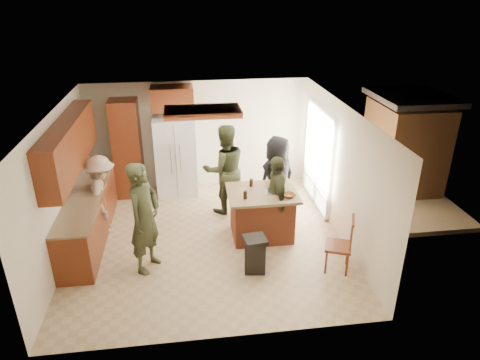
{
  "coord_description": "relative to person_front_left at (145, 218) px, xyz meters",
  "views": [
    {
      "loc": [
        -0.32,
        -6.92,
        4.41
      ],
      "look_at": [
        0.63,
        0.12,
        1.15
      ],
      "focal_mm": 32.0,
      "sensor_mm": 36.0,
      "label": 1
    }
  ],
  "objects": [
    {
      "name": "spindle_chair",
      "position": [
        3.17,
        -0.48,
        -0.51
      ],
      "size": [
        0.54,
        0.54,
        0.99
      ],
      "color": "maroon",
      "rests_on": "ground"
    },
    {
      "name": "person_behind_left",
      "position": [
        1.5,
        1.84,
        -0.01
      ],
      "size": [
        1.02,
        0.75,
        1.91
      ],
      "primitive_type": "imported",
      "rotation": [
        0.0,
        0.0,
        3.34
      ],
      "color": "#383E24",
      "rests_on": "ground"
    },
    {
      "name": "trash_bin",
      "position": [
        1.77,
        -0.32,
        -0.64
      ],
      "size": [
        0.4,
        0.4,
        0.63
      ],
      "color": "black",
      "rests_on": "ground"
    },
    {
      "name": "person_side_right",
      "position": [
        2.35,
        0.75,
        -0.15
      ],
      "size": [
        0.5,
        0.96,
        1.62
      ],
      "primitive_type": "imported",
      "rotation": [
        0.0,
        0.0,
        -1.59
      ],
      "color": "#3C3F24",
      "rests_on": "ground"
    },
    {
      "name": "person_front_left",
      "position": [
        0.0,
        0.0,
        0.0
      ],
      "size": [
        0.78,
        0.86,
        1.92
      ],
      "primitive_type": "imported",
      "rotation": [
        0.0,
        0.0,
        1.08
      ],
      "color": "#333720",
      "rests_on": "ground"
    },
    {
      "name": "kitchen_island",
      "position": [
        2.08,
        0.75,
        -0.49
      ],
      "size": [
        1.28,
        1.03,
        0.93
      ],
      "color": "#A64A2A",
      "rests_on": "ground"
    },
    {
      "name": "left_cabinetry",
      "position": [
        -1.2,
        1.13,
        -0.0
      ],
      "size": [
        0.64,
        3.0,
        2.3
      ],
      "color": "maroon",
      "rests_on": "ground"
    },
    {
      "name": "person_behind_right",
      "position": [
        2.52,
        1.47,
        -0.09
      ],
      "size": [
        1.0,
        0.87,
        1.73
      ],
      "primitive_type": "imported",
      "rotation": [
        0.0,
        0.0,
        3.6
      ],
      "color": "black",
      "rests_on": "ground"
    },
    {
      "name": "refrigerator",
      "position": [
        0.5,
        2.85,
        -0.06
      ],
      "size": [
        0.9,
        0.76,
        1.8
      ],
      "color": "white",
      "rests_on": "ground"
    },
    {
      "name": "room_shell",
      "position": [
        5.42,
        2.37,
        -0.09
      ],
      "size": [
        8.0,
        5.2,
        5.0
      ],
      "color": "tan",
      "rests_on": "ground"
    },
    {
      "name": "back_wall_units",
      "position": [
        -0.29,
        2.93,
        0.42
      ],
      "size": [
        1.8,
        0.6,
        2.45
      ],
      "color": "maroon",
      "rests_on": "ground"
    },
    {
      "name": "island_items",
      "position": [
        2.31,
        0.68,
        0.01
      ],
      "size": [
        0.97,
        0.69,
        0.15
      ],
      "color": "silver",
      "rests_on": "kitchen_island"
    },
    {
      "name": "person_counter",
      "position": [
        -0.89,
        1.34,
        -0.18
      ],
      "size": [
        0.61,
        1.06,
        1.55
      ],
      "primitive_type": "imported",
      "rotation": [
        0.0,
        0.0,
        1.72
      ],
      "color": "tan",
      "rests_on": "ground"
    }
  ]
}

